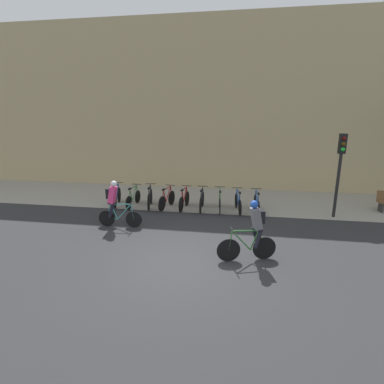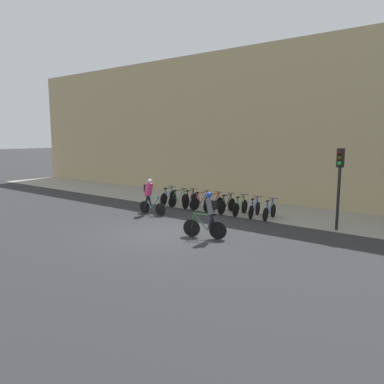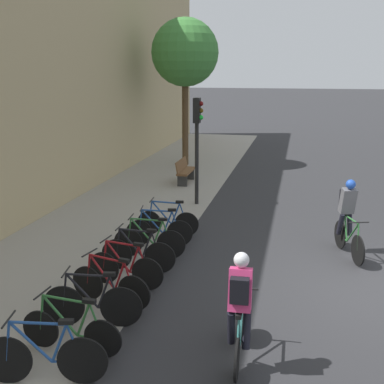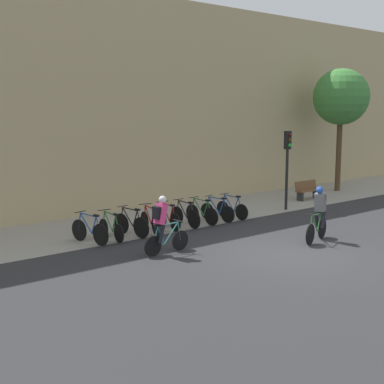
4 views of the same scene
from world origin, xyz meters
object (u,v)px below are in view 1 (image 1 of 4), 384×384
parked_bike_1 (133,198)px  parked_bike_8 (257,204)px  parked_bike_0 (117,197)px  parked_bike_5 (202,201)px  cyclist_grey (253,229)px  parked_bike_4 (184,200)px  traffic_light_pole (340,160)px  parked_bike_2 (150,198)px  parked_bike_6 (220,202)px  parked_bike_3 (167,199)px  parked_bike_7 (238,203)px  cyclist_pink (114,202)px

parked_bike_1 → parked_bike_8: parked_bike_8 is taller
parked_bike_0 → parked_bike_5: (3.91, 0.00, -0.01)m
cyclist_grey → parked_bike_4: cyclist_grey is taller
parked_bike_1 → traffic_light_pole: traffic_light_pole is taller
parked_bike_2 → traffic_light_pole: (7.77, -0.11, 1.91)m
parked_bike_6 → parked_bike_5: bearing=180.0°
parked_bike_3 → parked_bike_8: size_ratio=1.01×
parked_bike_2 → parked_bike_7: parked_bike_2 is taller
parked_bike_5 → parked_bike_6: size_ratio=0.99×
parked_bike_2 → traffic_light_pole: bearing=-0.8°
parked_bike_7 → cyclist_pink: bearing=-150.5°
parked_bike_1 → parked_bike_8: 5.47m
parked_bike_4 → parked_bike_5: bearing=0.0°
parked_bike_1 → parked_bike_4: size_ratio=1.03×
parked_bike_3 → parked_bike_8: (3.91, -0.00, -0.01)m
parked_bike_4 → parked_bike_6: bearing=-0.0°
cyclist_grey → parked_bike_6: 4.60m
parked_bike_6 → cyclist_grey: bearing=-74.2°
parked_bike_3 → traffic_light_pole: traffic_light_pole is taller
cyclist_pink → traffic_light_pole: bearing=16.2°
parked_bike_3 → traffic_light_pole: (6.99, -0.11, 1.93)m
cyclist_pink → cyclist_grey: size_ratio=0.98×
parked_bike_1 → parked_bike_8: bearing=0.0°
cyclist_pink → parked_bike_0: (-1.01, 2.53, -0.53)m
parked_bike_0 → parked_bike_6: bearing=-0.0°
cyclist_grey → parked_bike_6: bearing=105.8°
parked_bike_0 → parked_bike_3: size_ratio=1.05×
cyclist_grey → parked_bike_1: bearing=139.5°
parked_bike_2 → parked_bike_7: (3.91, -0.00, -0.02)m
cyclist_grey → parked_bike_8: 4.44m
parked_bike_6 → traffic_light_pole: bearing=-1.3°
parked_bike_4 → traffic_light_pole: 6.50m
parked_bike_3 → parked_bike_7: parked_bike_3 is taller
parked_bike_2 → parked_bike_5: parked_bike_2 is taller
parked_bike_8 → parked_bike_3: bearing=180.0°
parked_bike_3 → parked_bike_4: size_ratio=1.01×
cyclist_pink → parked_bike_2: bearing=77.6°
cyclist_pink → parked_bike_5: size_ratio=1.07×
cyclist_pink → cyclist_grey: cyclist_grey is taller
cyclist_pink → parked_bike_1: cyclist_pink is taller
cyclist_pink → parked_bike_5: 3.88m
parked_bike_0 → parked_bike_8: size_ratio=1.06×
parked_bike_3 → parked_bike_6: bearing=0.0°
cyclist_grey → parked_bike_4: 5.24m
traffic_light_pole → parked_bike_3: bearing=179.1°
cyclist_grey → parked_bike_7: cyclist_grey is taller
parked_bike_1 → parked_bike_3: size_ratio=1.02×
cyclist_pink → traffic_light_pole: (8.32, 2.42, 1.38)m
cyclist_pink → parked_bike_0: bearing=111.8°
cyclist_grey → parked_bike_7: 4.45m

